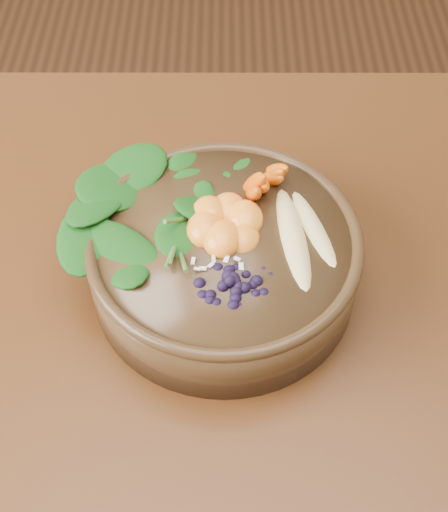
{
  "coord_description": "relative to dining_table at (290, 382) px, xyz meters",
  "views": [
    {
      "loc": [
        -0.08,
        -0.4,
        1.39
      ],
      "look_at": [
        -0.08,
        0.07,
        0.8
      ],
      "focal_mm": 50.0,
      "sensor_mm": 36.0,
      "label": 1
    }
  ],
  "objects": [
    {
      "name": "kale_heap",
      "position": [
        -0.12,
        0.13,
        0.19
      ],
      "size": [
        0.2,
        0.18,
        0.04
      ],
      "primitive_type": null,
      "rotation": [
        0.0,
        0.0,
        0.05
      ],
      "color": "#164F13",
      "rests_on": "stoneware_bowl"
    },
    {
      "name": "dining_table",
      "position": [
        0.0,
        0.0,
        0.0
      ],
      "size": [
        1.6,
        0.9,
        0.75
      ],
      "color": "#331C0C",
      "rests_on": "ground"
    },
    {
      "name": "banana_halves",
      "position": [
        0.01,
        0.08,
        0.18
      ],
      "size": [
        0.08,
        0.16,
        0.03
      ],
      "rotation": [
        0.0,
        0.0,
        0.05
      ],
      "color": "#E0CC84",
      "rests_on": "stoneware_bowl"
    },
    {
      "name": "blueberry_pile",
      "position": [
        -0.07,
        0.01,
        0.19
      ],
      "size": [
        0.14,
        0.11,
        0.04
      ],
      "primitive_type": null,
      "rotation": [
        0.0,
        0.0,
        0.05
      ],
      "color": "black",
      "rests_on": "stoneware_bowl"
    },
    {
      "name": "carrot_cluster",
      "position": [
        -0.03,
        0.15,
        0.21
      ],
      "size": [
        0.06,
        0.06,
        0.08
      ],
      "primitive_type": null,
      "rotation": [
        0.0,
        0.0,
        0.05
      ],
      "color": "orange",
      "rests_on": "stoneware_bowl"
    },
    {
      "name": "mandarin_cluster",
      "position": [
        -0.08,
        0.09,
        0.19
      ],
      "size": [
        0.09,
        0.09,
        0.03
      ],
      "primitive_type": null,
      "rotation": [
        0.0,
        0.0,
        0.05
      ],
      "color": "orange",
      "rests_on": "stoneware_bowl"
    },
    {
      "name": "coconut_flakes",
      "position": [
        -0.07,
        0.05,
        0.17
      ],
      "size": [
        0.09,
        0.07,
        0.01
      ],
      "primitive_type": null,
      "rotation": [
        0.0,
        0.0,
        0.05
      ],
      "color": "white",
      "rests_on": "stoneware_bowl"
    },
    {
      "name": "stoneware_bowl",
      "position": [
        -0.08,
        0.07,
        0.13
      ],
      "size": [
        0.3,
        0.3,
        0.08
      ],
      "primitive_type": "cylinder",
      "rotation": [
        0.0,
        0.0,
        0.05
      ],
      "color": "#3D2A17",
      "rests_on": "dining_table"
    }
  ]
}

